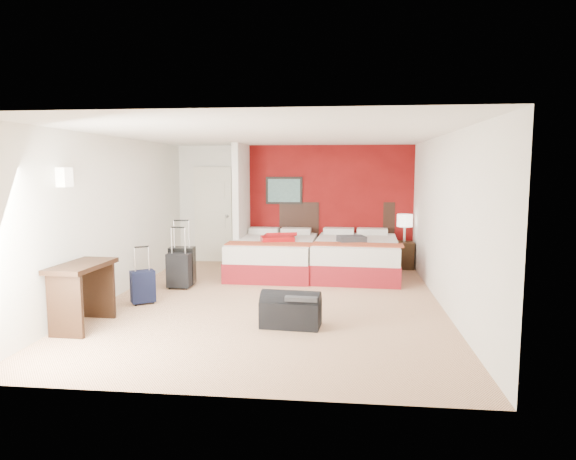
# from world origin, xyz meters

# --- Properties ---
(ground) EXTENTS (6.50, 6.50, 0.00)m
(ground) POSITION_xyz_m (0.00, 0.00, 0.00)
(ground) COLOR #D9AC85
(ground) RESTS_ON ground
(room_walls) EXTENTS (5.02, 6.52, 2.50)m
(room_walls) POSITION_xyz_m (-1.40, 1.42, 1.26)
(room_walls) COLOR white
(room_walls) RESTS_ON ground
(red_accent_panel) EXTENTS (3.50, 0.04, 2.50)m
(red_accent_panel) POSITION_xyz_m (0.75, 3.23, 1.25)
(red_accent_panel) COLOR maroon
(red_accent_panel) RESTS_ON ground
(partition_wall) EXTENTS (0.12, 1.20, 2.50)m
(partition_wall) POSITION_xyz_m (-1.00, 2.61, 1.25)
(partition_wall) COLOR silver
(partition_wall) RESTS_ON ground
(entry_door) EXTENTS (0.82, 0.06, 2.05)m
(entry_door) POSITION_xyz_m (-1.75, 3.20, 1.02)
(entry_door) COLOR silver
(entry_door) RESTS_ON ground
(bed_left) EXTENTS (1.58, 2.22, 0.66)m
(bed_left) POSITION_xyz_m (-0.26, 2.11, 0.33)
(bed_left) COLOR white
(bed_left) RESTS_ON ground
(bed_right) EXTENTS (1.67, 2.30, 0.67)m
(bed_right) POSITION_xyz_m (1.31, 2.12, 0.33)
(bed_right) COLOR white
(bed_right) RESTS_ON ground
(red_suitcase_open) EXTENTS (0.79, 0.95, 0.10)m
(red_suitcase_open) POSITION_xyz_m (-0.16, 2.01, 0.71)
(red_suitcase_open) COLOR #9E0D10
(red_suitcase_open) RESTS_ON bed_left
(jacket_bundle) EXTENTS (0.56, 0.49, 0.11)m
(jacket_bundle) POSITION_xyz_m (1.21, 1.82, 0.72)
(jacket_bundle) COLOR #393A3E
(jacket_bundle) RESTS_ON bed_right
(nightstand) EXTENTS (0.40, 0.40, 0.54)m
(nightstand) POSITION_xyz_m (2.28, 2.84, 0.27)
(nightstand) COLOR #332011
(nightstand) RESTS_ON ground
(table_lamp) EXTENTS (0.40, 0.40, 0.55)m
(table_lamp) POSITION_xyz_m (2.28, 2.84, 0.82)
(table_lamp) COLOR silver
(table_lamp) RESTS_ON nightstand
(suitcase_black) EXTENTS (0.45, 0.30, 0.64)m
(suitcase_black) POSITION_xyz_m (-1.70, 0.89, 0.32)
(suitcase_black) COLOR black
(suitcase_black) RESTS_ON ground
(suitcase_charcoal) EXTENTS (0.38, 0.24, 0.57)m
(suitcase_charcoal) POSITION_xyz_m (-1.68, 0.65, 0.28)
(suitcase_charcoal) COLOR black
(suitcase_charcoal) RESTS_ON ground
(suitcase_navy) EXTENTS (0.40, 0.36, 0.47)m
(suitcase_navy) POSITION_xyz_m (-1.90, -0.35, 0.24)
(suitcase_navy) COLOR black
(suitcase_navy) RESTS_ON ground
(duffel_bag) EXTENTS (0.78, 0.46, 0.38)m
(duffel_bag) POSITION_xyz_m (0.40, -1.19, 0.19)
(duffel_bag) COLOR black
(duffel_bag) RESTS_ON ground
(jacket_draped) EXTENTS (0.41, 0.35, 0.05)m
(jacket_draped) POSITION_xyz_m (0.55, -1.24, 0.41)
(jacket_draped) COLOR #343539
(jacket_draped) RESTS_ON duffel_bag
(desk) EXTENTS (0.53, 1.01, 0.82)m
(desk) POSITION_xyz_m (-2.21, -1.51, 0.41)
(desk) COLOR black
(desk) RESTS_ON ground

